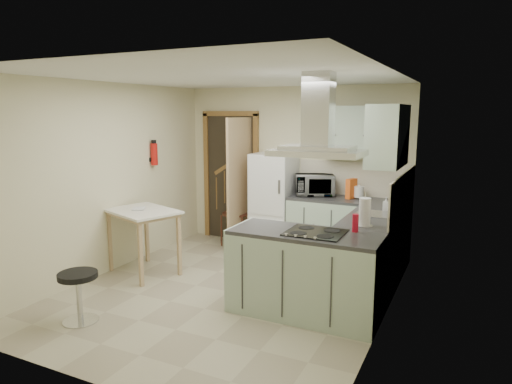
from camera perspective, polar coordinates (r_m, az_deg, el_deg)
The scene contains 28 objects.
floor at distance 5.58m, azimuth -3.45°, elevation -12.32°, with size 4.20×4.20×0.00m, color tan.
ceiling at distance 5.18m, azimuth -3.74°, elevation 14.19°, with size 4.20×4.20×0.00m, color silver.
back_wall at distance 7.12m, azimuth 4.71°, elevation 2.96°, with size 3.60×3.60×0.00m, color beige.
left_wall at distance 6.31m, azimuth -18.00°, elevation 1.59°, with size 4.20×4.20×0.00m, color beige.
right_wall at distance 4.64m, azimuth 16.18°, elevation -1.20°, with size 4.20×4.20×0.00m, color beige.
doorway at distance 7.59m, azimuth -3.17°, elevation 1.88°, with size 1.10×0.12×2.10m, color brown.
fridge at distance 7.00m, azimuth 2.24°, elevation -1.28°, with size 0.60×0.60×1.50m, color white.
counter_back at distance 6.78m, azimuth 8.92°, elevation -4.37°, with size 1.08×0.60×0.90m, color #9EB2A0.
counter_right at distance 5.96m, azimuth 14.80°, elevation -6.61°, with size 0.60×1.95×0.90m, color #9EB2A0.
splashback at distance 6.84m, azimuth 12.18°, elevation 1.63°, with size 1.68×0.02×0.50m, color beige.
wall_cabinet_back at distance 6.62m, azimuth 11.99°, elevation 7.46°, with size 0.85×0.35×0.70m, color #9EB2A0.
wall_cabinet_right at distance 5.43m, azimuth 16.19°, elevation 6.77°, with size 0.35×0.90×0.70m, color #9EB2A0.
peninsula at distance 4.87m, azimuth 6.19°, elevation -10.10°, with size 1.55×0.65×0.90m, color #9EB2A0.
hob at distance 4.70m, azimuth 7.44°, elevation -5.03°, with size 0.58×0.50×0.01m, color black.
extractor_hood at distance 4.56m, azimuth 7.68°, elevation 4.89°, with size 0.90×0.55×0.10m, color silver.
sink at distance 5.68m, azimuth 14.66°, elevation -2.68°, with size 0.45×0.40×0.01m, color silver.
fire_extinguisher at distance 6.92m, azimuth -12.60°, elevation 4.63°, with size 0.10×0.10×0.32m, color #B2140F.
drop_leaf_table at distance 6.23m, azimuth -13.85°, elevation -6.05°, with size 0.91×0.68×0.86m, color #D3B282.
bentwood_chair at distance 7.34m, azimuth -2.51°, elevation -2.71°, with size 0.45×0.45×1.01m, color #4A1C18.
stool at distance 5.08m, azimuth -21.24°, elevation -12.13°, with size 0.39×0.39×0.53m, color black.
microwave at distance 6.78m, azimuth 7.35°, elevation 0.87°, with size 0.55×0.37×0.31m, color black.
kettle at distance 6.63m, azimuth 12.72°, elevation 0.04°, with size 0.14×0.14×0.20m, color white.
cereal_box at distance 6.62m, azimuth 11.83°, elevation 0.42°, with size 0.08×0.19×0.28m, color orange.
soap_bottle at distance 5.93m, azimuth 15.94°, elevation -1.43°, with size 0.08×0.08×0.17m, color silver.
paper_towel at distance 5.04m, azimuth 13.44°, elevation -2.41°, with size 0.13×0.13×0.32m, color silver.
cup at distance 5.24m, azimuth 13.13°, elevation -3.24°, with size 0.11×0.11×0.09m, color white.
red_bottle at distance 4.80m, azimuth 12.32°, elevation -3.80°, with size 0.06×0.06×0.19m, color red.
book at distance 6.19m, azimuth -15.19°, elevation -1.68°, with size 0.16×0.21×0.10m, color #99333E.
Camera 1 is at (2.53, -4.50, 2.12)m, focal length 32.00 mm.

